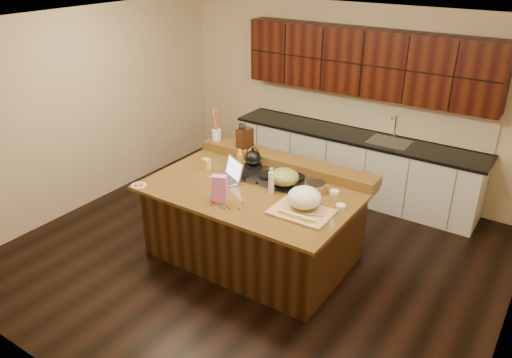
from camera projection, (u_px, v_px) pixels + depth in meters
The scene contains 36 objects.
room at pixel (253, 152), 5.49m from camera, with size 5.52×5.02×2.72m.
island at pixel (254, 222), 5.87m from camera, with size 2.40×1.60×0.92m.
back_ledge at pixel (285, 162), 6.17m from camera, with size 2.40×0.30×0.12m, color black.
cooktop at pixel (268, 176), 5.89m from camera, with size 0.92×0.52×0.05m.
back_counter at pixel (358, 131), 7.16m from camera, with size 3.70×0.66×2.40m.
kettle at pixel (253, 158), 6.09m from camera, with size 0.20×0.20×0.18m, color black.
green_bowl at pixel (284, 177), 5.59m from camera, with size 0.33×0.33×0.18m, color olive.
laptop at pixel (229, 175), 5.80m from camera, with size 0.45×0.42×0.25m.
oil_bottle at pixel (240, 164), 5.92m from camera, with size 0.07×0.07×0.27m, color orange.
vinegar_bottle at pixel (271, 183), 5.49m from camera, with size 0.06×0.06×0.25m, color silver.
wooden_tray at pixel (304, 201), 5.13m from camera, with size 0.62×0.50×0.25m.
ramekin_a at pixel (341, 207), 5.21m from camera, with size 0.10×0.10×0.04m, color white.
ramekin_b at pixel (306, 208), 5.19m from camera, with size 0.10×0.10×0.04m, color white.
ramekin_c at pixel (334, 192), 5.50m from camera, with size 0.10×0.10×0.04m, color white.
strainer_bowl at pixel (316, 188), 5.55m from camera, with size 0.24×0.24×0.09m, color #996B3F.
kitchen_timer at pixel (333, 220), 4.93m from camera, with size 0.08×0.08×0.07m, color silver.
pink_bag at pixel (220, 189), 5.30m from camera, with size 0.16×0.09×0.30m, color pink.
candy_plate at pixel (139, 185), 5.69m from camera, with size 0.18×0.18×0.01m, color white.
package_box at pixel (206, 164), 6.07m from camera, with size 0.10×0.07×0.15m, color gold.
utensil_crock at pixel (217, 135), 6.65m from camera, with size 0.12×0.12×0.14m, color white.
knife_block at pixel (245, 138), 6.40m from camera, with size 0.12×0.20×0.25m, color black.
gumdrop_0 at pixel (214, 202), 5.33m from camera, with size 0.02×0.02×0.02m, color red.
gumdrop_1 at pixel (224, 208), 5.21m from camera, with size 0.02×0.02×0.02m, color #198C26.
gumdrop_2 at pixel (211, 199), 5.38m from camera, with size 0.02×0.02×0.02m, color red.
gumdrop_3 at pixel (213, 194), 5.49m from camera, with size 0.02×0.02×0.02m, color #198C26.
gumdrop_4 at pixel (213, 202), 5.33m from camera, with size 0.02×0.02×0.02m, color red.
gumdrop_5 at pixel (239, 208), 5.20m from camera, with size 0.02×0.02×0.02m, color #198C26.
gumdrop_6 at pixel (227, 206), 5.25m from camera, with size 0.02×0.02×0.02m, color red.
gumdrop_7 at pixel (220, 207), 5.23m from camera, with size 0.02×0.02×0.02m, color #198C26.
gumdrop_8 at pixel (212, 205), 5.27m from camera, with size 0.02×0.02×0.02m, color red.
gumdrop_9 at pixel (243, 203), 5.31m from camera, with size 0.02×0.02×0.02m, color #198C26.
gumdrop_10 at pixel (229, 208), 5.20m from camera, with size 0.02×0.02×0.02m, color red.
gumdrop_11 at pixel (212, 201), 5.35m from camera, with size 0.02×0.02×0.02m, color #198C26.
gumdrop_12 at pixel (214, 200), 5.38m from camera, with size 0.02×0.02×0.02m, color red.
gumdrop_13 at pixel (221, 205), 5.27m from camera, with size 0.02×0.02×0.02m, color #198C26.
gumdrop_14 at pixel (221, 200), 5.37m from camera, with size 0.02×0.02×0.02m, color red.
Camera 1 is at (2.85, -4.20, 3.45)m, focal length 35.00 mm.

